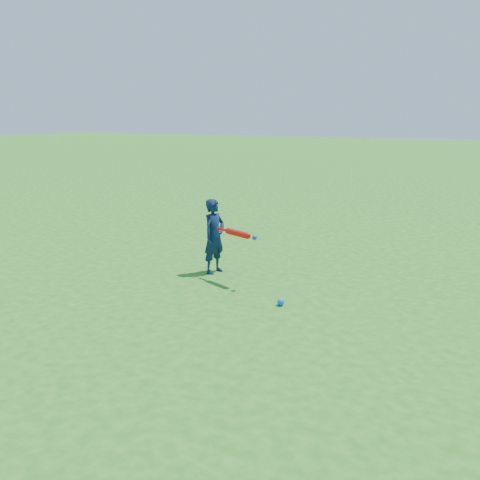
# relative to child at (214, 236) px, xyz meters

# --- Properties ---
(ground) EXTENTS (80.00, 80.00, 0.00)m
(ground) POSITION_rel_child_xyz_m (-0.46, -0.24, -0.47)
(ground) COLOR #206919
(ground) RESTS_ON ground
(child) EXTENTS (0.28, 0.38, 0.95)m
(child) POSITION_rel_child_xyz_m (0.00, 0.00, 0.00)
(child) COLOR #0D1A3E
(child) RESTS_ON ground
(ground_ball_blue) EXTENTS (0.08, 0.08, 0.08)m
(ground_ball_blue) POSITION_rel_child_xyz_m (1.24, -0.72, -0.44)
(ground_ball_blue) COLOR blue
(ground_ball_blue) RESTS_ON ground
(bat_swing) EXTENTS (0.65, 0.30, 0.08)m
(bat_swing) POSITION_rel_child_xyz_m (0.48, -0.24, 0.13)
(bat_swing) COLOR red
(bat_swing) RESTS_ON ground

